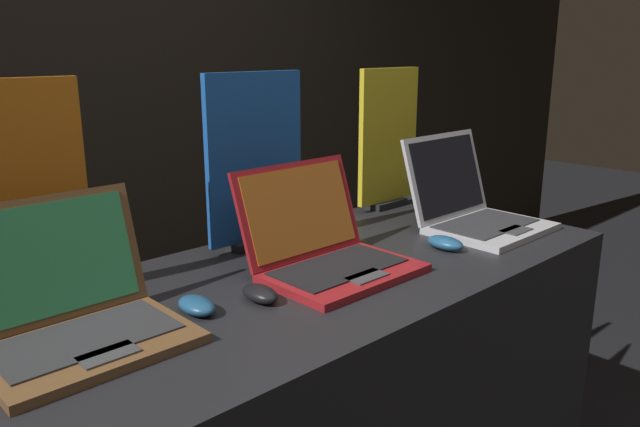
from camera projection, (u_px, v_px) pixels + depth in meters
name	position (u px, v px, depth m)	size (l,w,h in m)	color
wall_back	(76.00, 74.00, 2.51)	(8.00, 0.05, 2.80)	black
laptop_front	(74.00, 310.00, 1.22)	(0.38, 0.33, 0.27)	brown
mouse_front	(197.00, 306.00, 1.35)	(0.07, 0.11, 0.04)	navy
promo_stand_front	(16.00, 200.00, 1.35)	(0.31, 0.07, 0.50)	black
laptop_middle	(326.00, 247.00, 1.60)	(0.38, 0.35, 0.26)	maroon
mouse_middle	(260.00, 294.00, 1.42)	(0.06, 0.11, 0.04)	black
promo_stand_middle	(256.00, 165.00, 1.76)	(0.32, 0.07, 0.50)	black
laptop_back	(473.00, 207.00, 1.99)	(0.37, 0.37, 0.29)	#B7B7BC
mouse_back	(445.00, 243.00, 1.78)	(0.07, 0.12, 0.04)	navy
promo_stand_back	(388.00, 142.00, 2.19)	(0.28, 0.07, 0.49)	black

